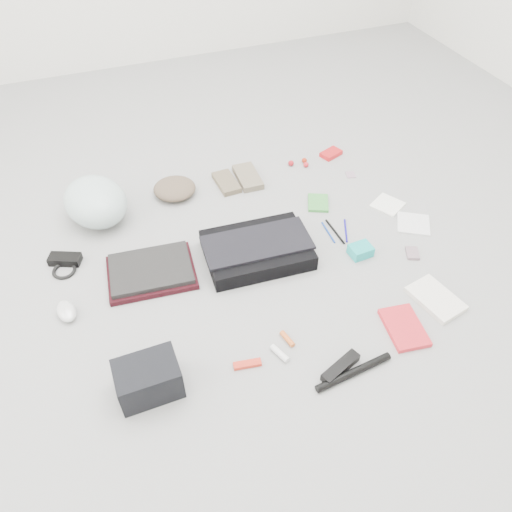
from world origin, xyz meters
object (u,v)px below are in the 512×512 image
object	(u,v)px
laptop	(151,269)
bike_helmet	(96,202)
book_red	(404,328)
messenger_bag	(257,250)
accordion_wallet	(361,251)
camera_bag	(148,379)

from	to	relation	value
laptop	bike_helmet	bearing A→B (deg)	114.15
bike_helmet	book_red	distance (m)	1.34
book_red	bike_helmet	bearing A→B (deg)	140.53
messenger_bag	laptop	xyz separation A→B (m)	(-0.42, 0.05, -0.00)
accordion_wallet	messenger_bag	bearing A→B (deg)	156.90
laptop	book_red	bearing A→B (deg)	-31.02
camera_bag	book_red	world-z (taller)	camera_bag
bike_helmet	book_red	bearing A→B (deg)	-66.14
camera_bag	book_red	bearing A→B (deg)	-6.09
camera_bag	accordion_wallet	xyz separation A→B (m)	(0.92, 0.30, -0.04)
book_red	accordion_wallet	bearing A→B (deg)	91.79
bike_helmet	accordion_wallet	xyz separation A→B (m)	(0.95, -0.60, -0.07)
messenger_bag	camera_bag	world-z (taller)	camera_bag
book_red	accordion_wallet	size ratio (longest dim) A/B	2.11
messenger_bag	bike_helmet	distance (m)	0.72
camera_bag	accordion_wallet	size ratio (longest dim) A/B	2.23
messenger_bag	laptop	distance (m)	0.42
book_red	messenger_bag	bearing A→B (deg)	131.68
laptop	camera_bag	distance (m)	0.50
camera_bag	bike_helmet	bearing A→B (deg)	90.99
messenger_bag	book_red	distance (m)	0.63
messenger_bag	book_red	world-z (taller)	messenger_bag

